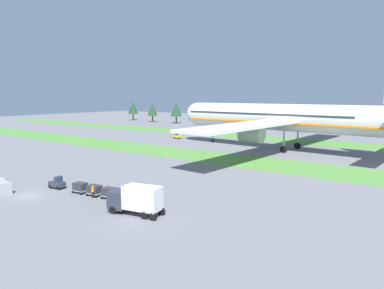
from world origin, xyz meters
name	(u,v)px	position (x,y,z in m)	size (l,w,h in m)	color
ground_plane	(28,196)	(0.00, 0.00, 0.00)	(400.00, 400.00, 0.00)	slate
grass_strip_near	(198,155)	(0.00, 42.45, 0.00)	(320.00, 14.15, 0.01)	#4C8438
grass_strip_far	(268,139)	(0.00, 82.75, 0.00)	(320.00, 14.15, 0.01)	#4C8438
airliner	(283,117)	(13.05, 62.47, 8.63)	(64.88, 79.99, 24.07)	silver
baggage_tug	(57,183)	(-0.31, 4.90, 0.81)	(2.73, 1.59, 1.97)	#2D333D
cargo_dolly_lead	(80,187)	(4.68, 5.47, 0.92)	(2.36, 1.74, 1.55)	#A3A3A8
cargo_dolly_second	(94,189)	(7.56, 5.80, 0.92)	(2.36, 1.74, 1.55)	#A3A3A8
cargo_dolly_third	(110,192)	(10.44, 6.13, 0.92)	(2.36, 1.74, 1.55)	#A3A3A8
cargo_dolly_fourth	(126,195)	(13.32, 6.46, 0.92)	(2.36, 1.74, 1.55)	#A3A3A8
catering_truck	(136,199)	(18.06, 3.76, 1.95)	(7.28, 3.70, 3.58)	#2D333D
pushback_tractor	(178,136)	(-24.47, 64.99, 0.81)	(2.68, 1.47, 1.97)	yellow
ground_crew_marshaller	(93,191)	(8.22, 5.02, 0.95)	(0.36, 0.55, 1.74)	black
uld_container_2	(3,188)	(-3.89, -1.56, 0.87)	(2.00, 1.60, 1.73)	#A3A3A8
taxiway_marker_0	(167,153)	(-6.75, 38.66, 0.33)	(0.44, 0.44, 0.66)	orange
taxiway_marker_1	(279,171)	(22.87, 36.47, 0.25)	(0.44, 0.44, 0.50)	orange
taxiway_marker_2	(123,149)	(-20.37, 36.99, 0.34)	(0.44, 0.44, 0.67)	orange
distant_tree_line	(291,114)	(-4.96, 116.75, 6.65)	(204.47, 8.79, 11.16)	#4C3823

